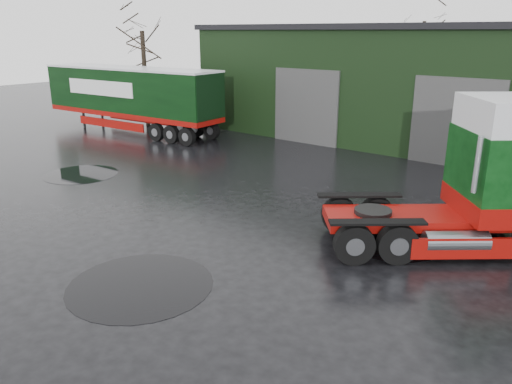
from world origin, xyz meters
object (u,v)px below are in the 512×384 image
at_px(hero_tractor, 436,174).
at_px(trailer_left, 131,100).
at_px(warehouse, 495,86).
at_px(tree_left, 144,59).
at_px(tree_back_a, 422,47).

relative_size(hero_tractor, trailer_left, 0.55).
bearing_deg(trailer_left, warehouse, -65.34).
bearing_deg(tree_left, tree_back_a, 58.57).
distance_m(warehouse, trailer_left, 20.63).
bearing_deg(tree_left, warehouse, 22.83).
distance_m(hero_tractor, tree_back_a, 27.70).
distance_m(hero_tractor, tree_left, 22.87).
height_order(warehouse, tree_back_a, tree_back_a).
xyz_separation_m(warehouse, tree_back_a, (-8.00, 10.00, 1.59)).
height_order(trailer_left, tree_back_a, tree_back_a).
bearing_deg(tree_back_a, tree_left, -121.43).
xyz_separation_m(warehouse, tree_left, (-19.00, -8.00, 1.09)).
xyz_separation_m(trailer_left, tree_back_a, (10.00, 20.00, 2.79)).
bearing_deg(hero_tractor, tree_left, -148.83).
distance_m(warehouse, hero_tractor, 15.73).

